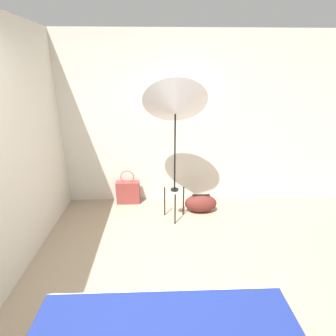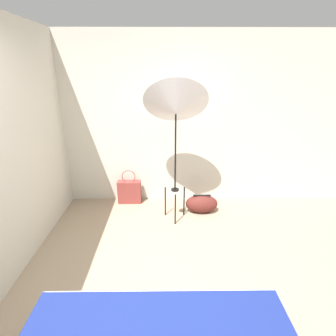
% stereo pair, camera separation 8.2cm
% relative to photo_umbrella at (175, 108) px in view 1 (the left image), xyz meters
% --- Properties ---
extents(wall_back, '(8.00, 0.05, 2.60)m').
position_rel_photo_umbrella_xyz_m(wall_back, '(-0.24, 0.65, -0.30)').
color(wall_back, beige).
rests_on(wall_back, ground_plane).
extents(wall_side_left, '(0.05, 8.00, 2.60)m').
position_rel_photo_umbrella_xyz_m(wall_side_left, '(-1.72, -0.87, -0.30)').
color(wall_side_left, beige).
rests_on(wall_side_left, ground_plane).
extents(photo_umbrella, '(0.85, 0.73, 1.98)m').
position_rel_photo_umbrella_xyz_m(photo_umbrella, '(0.00, 0.00, 0.00)').
color(photo_umbrella, black).
rests_on(photo_umbrella, ground_plane).
extents(tote_bag, '(0.37, 0.13, 0.57)m').
position_rel_photo_umbrella_xyz_m(tote_bag, '(-0.72, 0.49, -1.41)').
color(tote_bag, brown).
rests_on(tote_bag, ground_plane).
extents(duffel_bag, '(0.49, 0.28, 0.28)m').
position_rel_photo_umbrella_xyz_m(duffel_bag, '(0.42, 0.18, -1.47)').
color(duffel_bag, '#5B231E').
rests_on(duffel_bag, ground_plane).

